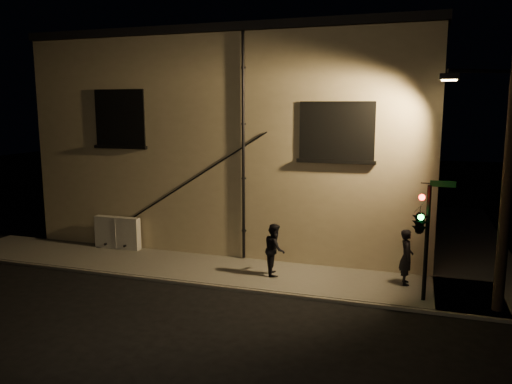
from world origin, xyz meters
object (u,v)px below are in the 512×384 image
(traffic_signal, at_px, (420,221))
(streetlamp_pole, at_px, (504,179))
(utility_cabinet, at_px, (118,233))
(pedestrian_a, at_px, (406,257))
(pedestrian_b, at_px, (275,249))

(traffic_signal, height_order, streetlamp_pole, streetlamp_pole)
(streetlamp_pole, bearing_deg, utility_cabinet, 171.27)
(pedestrian_a, relative_size, traffic_signal, 0.50)
(pedestrian_a, bearing_deg, streetlamp_pole, -127.04)
(pedestrian_a, xyz_separation_m, traffic_signal, (0.35, -1.37, 1.52))
(streetlamp_pole, bearing_deg, pedestrian_a, 151.37)
(utility_cabinet, bearing_deg, pedestrian_a, -3.91)
(pedestrian_a, bearing_deg, pedestrian_b, 86.86)
(traffic_signal, bearing_deg, pedestrian_b, 168.16)
(utility_cabinet, relative_size, pedestrian_a, 1.08)
(utility_cabinet, xyz_separation_m, pedestrian_b, (6.99, -1.17, 0.24))
(utility_cabinet, height_order, pedestrian_a, pedestrian_a)
(pedestrian_a, height_order, traffic_signal, traffic_signal)
(utility_cabinet, height_order, traffic_signal, traffic_signal)
(traffic_signal, bearing_deg, streetlamp_pole, 0.96)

